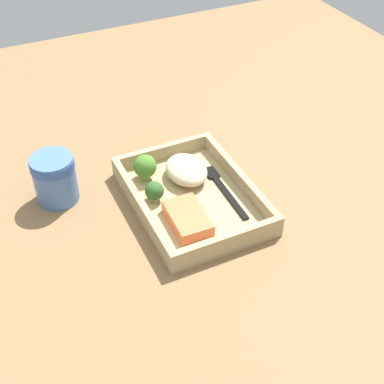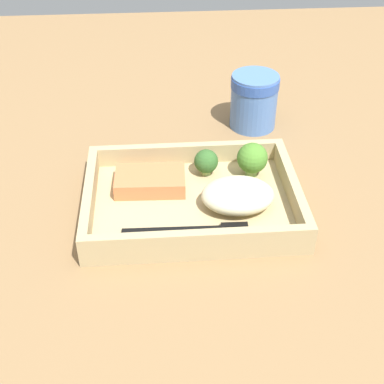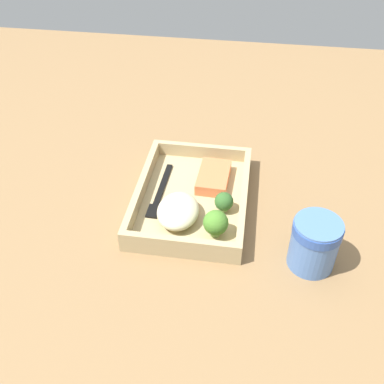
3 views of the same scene
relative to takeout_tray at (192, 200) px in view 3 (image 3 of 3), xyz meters
The scene contains 9 objects.
ground_plane 1.60cm from the takeout_tray, ahead, with size 160.00×160.00×2.00cm, color olive.
takeout_tray is the anchor object (origin of this frame).
tray_rim 2.04cm from the takeout_tray, ahead, with size 28.18×20.49×2.88cm.
salmon_fillet 6.70cm from the takeout_tray, 148.02° to the left, with size 9.56×5.84×2.22cm, color #E67042.
mashed_potatoes 6.54cm from the takeout_tray, 15.30° to the right, with size 9.56×7.41×3.68cm, color beige.
broccoli_floret_1 7.18cm from the takeout_tray, 68.30° to the left, with size 3.43×3.43×3.85cm.
broccoli_floret_2 10.92cm from the takeout_tray, 31.33° to the left, with size 4.33×4.33×5.06cm.
fork 6.29cm from the takeout_tray, 91.74° to the right, with size 15.84×2.29×0.44cm.
paper_cup 24.86cm from the takeout_tray, 61.26° to the left, with size 7.79×7.79×9.05cm.
Camera 3 is at (63.01, 9.63, 56.95)cm, focal length 42.00 mm.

